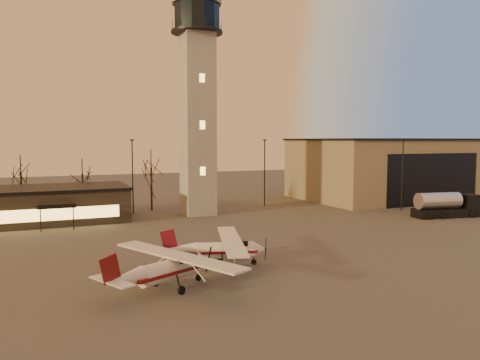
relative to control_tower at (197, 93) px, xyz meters
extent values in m
plane|color=#484543|center=(0.00, -30.00, -16.33)|extent=(220.00, 220.00, 0.00)
cube|color=gray|center=(0.00, 0.00, -4.33)|extent=(4.00, 4.00, 24.00)
cylinder|color=black|center=(0.00, 0.00, 7.82)|extent=(6.80, 6.80, 0.30)
cylinder|color=black|center=(0.00, 0.00, 9.67)|extent=(6.00, 6.00, 3.40)
cylinder|color=gray|center=(0.00, 0.00, 11.57)|extent=(6.60, 6.60, 0.40)
cube|color=#887A59|center=(36.00, 4.00, -11.33)|extent=(30.00, 20.00, 10.00)
cube|color=black|center=(36.00, 4.00, -6.18)|extent=(30.60, 20.60, 0.30)
cube|color=black|center=(36.00, -6.02, -12.33)|extent=(18.00, 0.10, 8.00)
cube|color=black|center=(-22.00, 2.00, -14.33)|extent=(25.00, 10.00, 4.00)
cube|color=black|center=(-22.00, 2.00, -12.18)|extent=(25.40, 10.40, 0.30)
cube|color=#FFC759|center=(-22.00, -3.02, -14.73)|extent=(22.00, 0.08, 1.40)
cube|color=black|center=(-18.00, -4.00, -13.73)|extent=(4.00, 2.00, 0.20)
cylinder|color=black|center=(-8.00, 4.00, -11.33)|extent=(0.16, 0.16, 10.00)
cube|color=black|center=(-8.00, 4.00, -6.28)|extent=(0.50, 0.25, 0.18)
cylinder|color=black|center=(12.00, 4.00, -11.33)|extent=(0.16, 0.16, 10.00)
cube|color=black|center=(12.00, 4.00, -6.28)|extent=(0.50, 0.25, 0.18)
cylinder|color=black|center=(28.00, -8.00, -11.33)|extent=(0.16, 0.16, 10.00)
cube|color=black|center=(28.00, -8.00, -6.28)|extent=(0.50, 0.25, 0.18)
cylinder|color=black|center=(-14.00, 10.00, -13.70)|extent=(0.28, 0.28, 5.25)
cylinder|color=black|center=(-5.00, 6.00, -13.25)|extent=(0.28, 0.28, 6.16)
cylinder|color=black|center=(4.00, 8.00, -13.84)|extent=(0.28, 0.28, 4.97)
cylinder|color=black|center=(-22.00, 12.00, -13.53)|extent=(0.28, 0.28, 5.60)
cylinder|color=silver|center=(-6.24, -25.64, -15.06)|extent=(4.83, 2.61, 1.31)
cone|color=silver|center=(-3.63, -26.43, -15.06)|extent=(1.24, 1.46, 1.25)
cone|color=silver|center=(-9.53, -24.64, -14.91)|extent=(2.64, 1.77, 1.11)
cube|color=black|center=(-5.28, -25.93, -14.61)|extent=(1.76, 1.46, 0.71)
cube|color=#580C1B|center=(-6.44, -25.58, -15.11)|extent=(5.62, 2.89, 0.22)
cube|color=silver|center=(-5.76, -25.79, -14.27)|extent=(4.69, 11.08, 0.14)
cube|color=silver|center=(-10.40, -24.37, -14.81)|extent=(1.84, 3.46, 0.08)
cube|color=#580C1B|center=(-10.50, -24.34, -14.10)|extent=(1.37, 0.49, 1.71)
cylinder|color=silver|center=(-11.73, -29.69, -14.98)|extent=(5.08, 3.38, 1.40)
cone|color=silver|center=(-9.10, -28.45, -14.98)|extent=(1.45, 1.62, 1.34)
cone|color=silver|center=(-15.05, -31.24, -14.82)|extent=(2.85, 2.17, 1.19)
cube|color=black|center=(-10.75, -29.23, -14.49)|extent=(1.94, 1.71, 0.75)
cube|color=#5F0F0D|center=(-11.93, -29.78, -15.03)|extent=(5.88, 3.78, 0.24)
cube|color=silver|center=(-11.24, -29.46, -14.14)|extent=(6.51, 11.42, 0.15)
cube|color=silver|center=(-15.93, -31.66, -14.71)|extent=(2.39, 3.63, 0.09)
cube|color=#5F0F0D|center=(-16.02, -31.70, -13.95)|extent=(1.39, 0.71, 1.83)
cube|color=black|center=(29.05, -15.03, -15.75)|extent=(9.13, 4.01, 1.14)
cube|color=black|center=(32.32, -15.61, -14.35)|extent=(2.47, 2.72, 1.87)
cube|color=black|center=(33.04, -15.74, -14.04)|extent=(0.45, 1.96, 1.04)
cylinder|color=silver|center=(27.82, -14.81, -14.14)|extent=(6.11, 3.17, 2.18)
camera|label=1|loc=(-19.77, -59.82, -6.28)|focal=35.00mm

